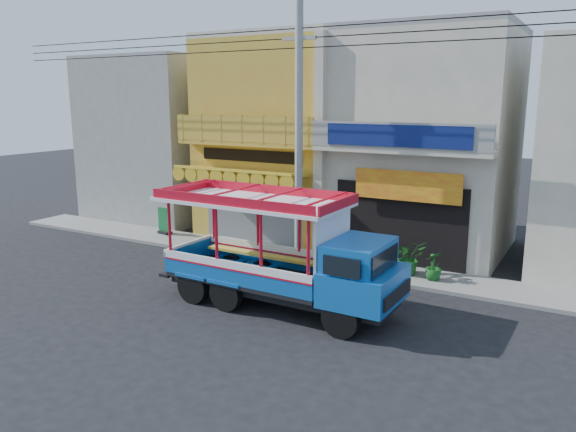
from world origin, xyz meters
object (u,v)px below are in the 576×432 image
(utility_pole, at_px, (303,120))
(green_sign, at_px, (165,223))
(potted_plant_a, at_px, (409,257))
(potted_plant_c, at_px, (434,266))
(songthaew_truck, at_px, (294,256))

(utility_pole, distance_m, green_sign, 8.45)
(potted_plant_a, bearing_deg, green_sign, 133.07)
(utility_pole, bearing_deg, green_sign, 171.66)
(utility_pole, xyz_separation_m, potted_plant_a, (3.53, 0.74, -4.34))
(green_sign, xyz_separation_m, potted_plant_c, (11.50, -0.51, -0.01))
(potted_plant_c, bearing_deg, songthaew_truck, -13.27)
(utility_pole, relative_size, green_sign, 25.41)
(songthaew_truck, distance_m, potted_plant_a, 4.84)
(utility_pole, xyz_separation_m, potted_plant_c, (4.39, 0.54, -4.46))
(utility_pole, relative_size, songthaew_truck, 4.01)
(utility_pole, height_order, green_sign, utility_pole)
(utility_pole, xyz_separation_m, songthaew_truck, (1.70, -3.66, -3.47))
(potted_plant_a, distance_m, potted_plant_c, 0.89)
(songthaew_truck, height_order, potted_plant_a, songthaew_truck)
(potted_plant_a, bearing_deg, potted_plant_c, -58.39)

